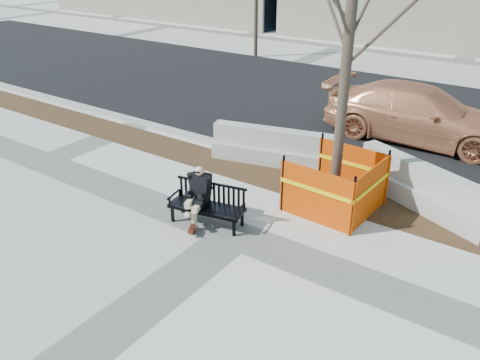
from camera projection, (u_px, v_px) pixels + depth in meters
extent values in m
plane|color=beige|center=(235.00, 235.00, 9.68)|extent=(120.00, 120.00, 0.00)
cube|color=#47301C|center=(299.00, 186.00, 11.59)|extent=(40.00, 1.20, 0.02)
cube|color=black|center=(390.00, 116.00, 16.16)|extent=(60.00, 10.40, 0.01)
cube|color=#9E9B93|center=(317.00, 170.00, 12.27)|extent=(60.00, 0.25, 0.12)
imported|color=tan|center=(415.00, 139.00, 14.28)|extent=(5.43, 2.35, 1.56)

